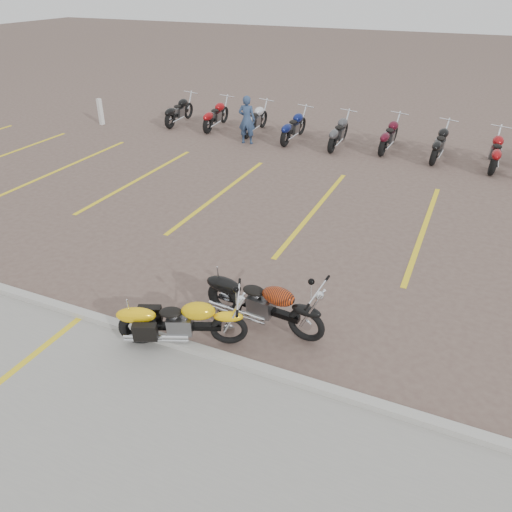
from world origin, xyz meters
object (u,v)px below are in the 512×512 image
at_px(flame_cruiser, 262,304).
at_px(bollard, 100,112).
at_px(yellow_cruiser, 180,322).
at_px(person_a, 247,120).

distance_m(flame_cruiser, bollard, 14.43).
bearing_deg(flame_cruiser, yellow_cruiser, -131.35).
bearing_deg(bollard, yellow_cruiser, -45.76).
bearing_deg(flame_cruiser, bollard, 144.79).
height_order(yellow_cruiser, person_a, person_a).
xyz_separation_m(yellow_cruiser, bollard, (-10.01, 10.28, 0.07)).
height_order(yellow_cruiser, flame_cruiser, flame_cruiser).
height_order(yellow_cruiser, bollard, bollard).
bearing_deg(yellow_cruiser, flame_cruiser, 20.79).
distance_m(yellow_cruiser, flame_cruiser, 1.39).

